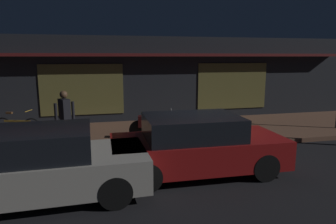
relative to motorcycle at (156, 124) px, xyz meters
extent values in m
plane|color=black|center=(0.80, -2.05, -0.65)|extent=(60.00, 60.00, 0.00)
cube|color=brown|center=(0.80, 0.95, -0.57)|extent=(18.00, 4.00, 0.15)
cube|color=black|center=(0.80, 4.35, 1.15)|extent=(18.00, 2.80, 3.60)
cube|color=brown|center=(-2.40, 2.93, 0.85)|extent=(3.20, 0.04, 2.00)
cube|color=brown|center=(4.00, 2.93, 0.85)|extent=(3.20, 0.04, 2.00)
cube|color=#591919|center=(0.80, 2.70, 2.20)|extent=(16.20, 0.50, 0.12)
cylinder|color=black|center=(-0.57, 0.11, -0.20)|extent=(0.61, 0.23, 0.60)
cylinder|color=black|center=(0.51, -0.09, -0.20)|extent=(0.61, 0.23, 0.60)
cube|color=black|center=(-0.03, 0.01, 0.08)|extent=(1.13, 0.47, 0.36)
ellipsoid|color=black|center=(0.11, -0.02, 0.28)|extent=(0.48, 0.32, 0.20)
sphere|color=#F9EDB7|center=(0.67, -0.12, 0.28)|extent=(0.18, 0.18, 0.18)
cylinder|color=gray|center=(0.48, -0.09, 0.45)|extent=(0.13, 0.55, 0.03)
torus|color=black|center=(-4.90, 1.36, -0.17)|extent=(0.64, 0.25, 0.66)
torus|color=black|center=(-3.95, 1.04, -0.17)|extent=(0.64, 0.25, 0.66)
cube|color=#B78C2D|center=(-4.42, 1.20, 0.05)|extent=(0.87, 0.32, 0.06)
cube|color=brown|center=(-4.66, 1.28, 0.32)|extent=(0.22, 0.14, 0.06)
cylinder|color=#B78C2D|center=(-4.03, 1.07, 0.40)|extent=(0.16, 0.41, 0.02)
cube|color=#28232D|center=(-2.77, -0.27, -0.07)|extent=(0.31, 0.34, 0.85)
cube|color=black|center=(-2.77, -0.27, 0.64)|extent=(0.38, 0.44, 0.58)
sphere|color=brown|center=(-2.77, -0.27, 1.06)|extent=(0.22, 0.22, 0.22)
cylinder|color=black|center=(-3.00, -0.39, 0.57)|extent=(0.12, 0.12, 0.52)
cylinder|color=black|center=(-2.54, -0.14, 0.57)|extent=(0.12, 0.12, 0.52)
cylinder|color=black|center=(-1.61, -2.49, -0.33)|extent=(0.65, 0.24, 0.64)
cylinder|color=black|center=(-1.57, -4.05, -0.33)|extent=(0.65, 0.24, 0.64)
cube|color=#9E998E|center=(-2.94, -3.31, -0.10)|extent=(4.14, 1.87, 0.68)
cube|color=black|center=(-3.09, -3.31, 0.45)|extent=(2.24, 1.66, 0.64)
cylinder|color=black|center=(1.84, -1.98, -0.33)|extent=(0.64, 0.23, 0.64)
cylinder|color=black|center=(1.82, -3.54, -0.33)|extent=(0.64, 0.23, 0.64)
cylinder|color=black|center=(-0.86, -1.94, -0.33)|extent=(0.64, 0.23, 0.64)
cylinder|color=black|center=(-0.88, -3.50, -0.33)|extent=(0.64, 0.23, 0.64)
cube|color=maroon|center=(0.48, -2.74, -0.10)|extent=(4.13, 1.82, 0.68)
cube|color=black|center=(0.33, -2.74, 0.45)|extent=(2.23, 1.63, 0.64)
camera|label=1|loc=(-1.81, -9.35, 2.15)|focal=32.21mm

